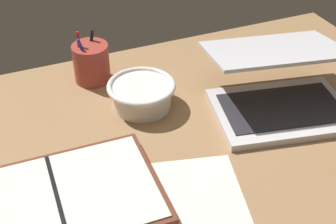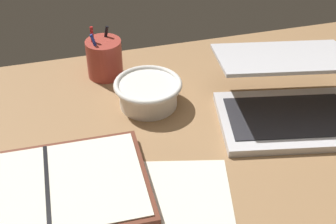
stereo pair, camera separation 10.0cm
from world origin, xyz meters
The scene contains 6 objects.
desk_top centered at (0.00, 0.00, 1.00)cm, with size 140.00×100.00×2.00cm, color #936D47.
laptop centered at (29.03, 9.63, 7.04)cm, with size 36.82×36.01×15.17cm.
bowl centered at (-0.89, 22.36, 5.59)cm, with size 16.41×16.41×6.45cm.
pen_cup centered at (-8.73, 38.46, 7.08)cm, with size 9.24×9.24×14.05cm.
planner centered at (-26.39, -1.91, 3.34)cm, with size 38.94×26.56×2.86cm.
paper_sheet_front centered at (-2.80, -11.78, 2.08)cm, with size 19.45×26.01×0.16cm, color silver.
Camera 1 is at (-30.34, -64.67, 69.03)cm, focal length 50.00 mm.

